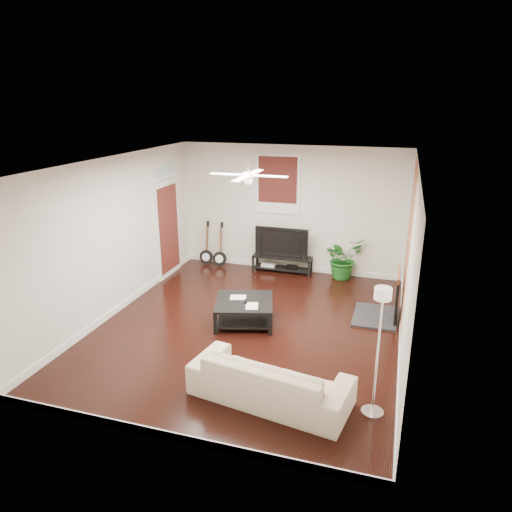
{
  "coord_description": "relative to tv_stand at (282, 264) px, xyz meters",
  "views": [
    {
      "loc": [
        2.28,
        -6.97,
        3.73
      ],
      "look_at": [
        0.0,
        0.4,
        1.15
      ],
      "focal_mm": 33.16,
      "sensor_mm": 36.0,
      "label": 1
    }
  ],
  "objects": [
    {
      "name": "tv_stand",
      "position": [
        0.0,
        0.0,
        0.0
      ],
      "size": [
        1.33,
        0.35,
        0.37
      ],
      "primitive_type": "cube",
      "color": "black",
      "rests_on": "floor"
    },
    {
      "name": "floor_lamp",
      "position": [
        2.32,
        -4.58,
        0.66
      ],
      "size": [
        0.32,
        0.32,
        1.7
      ],
      "primitive_type": null,
      "rotation": [
        0.0,
        0.0,
        -0.17
      ],
      "color": "silver",
      "rests_on": "floor"
    },
    {
      "name": "ceiling_fan",
      "position": [
        0.12,
        -2.78,
        2.41
      ],
      "size": [
        1.24,
        1.24,
        0.32
      ],
      "primitive_type": null,
      "color": "white",
      "rests_on": "ceiling"
    },
    {
      "name": "sofa",
      "position": [
        1.02,
        -4.68,
        0.12
      ],
      "size": [
        2.19,
        1.15,
        0.61
      ],
      "primitive_type": "imported",
      "rotation": [
        0.0,
        0.0,
        2.97
      ],
      "color": "tan",
      "rests_on": "floor"
    },
    {
      "name": "potted_plant",
      "position": [
        1.35,
        0.04,
        0.27
      ],
      "size": [
        1.07,
        1.08,
        0.91
      ],
      "primitive_type": "imported",
      "rotation": [
        0.0,
        0.0,
        0.82
      ],
      "color": "#1A5C1C",
      "rests_on": "floor"
    },
    {
      "name": "guitar_right",
      "position": [
        -1.48,
        -0.06,
        0.33
      ],
      "size": [
        0.35,
        0.28,
        1.03
      ],
      "primitive_type": null,
      "rotation": [
        0.0,
        0.0,
        0.18
      ],
      "color": "black",
      "rests_on": "floor"
    },
    {
      "name": "coffee_table",
      "position": [
        -0.01,
        -2.65,
        0.02
      ],
      "size": [
        1.2,
        1.2,
        0.41
      ],
      "primitive_type": "cube",
      "rotation": [
        0.0,
        0.0,
        0.27
      ],
      "color": "black",
      "rests_on": "floor"
    },
    {
      "name": "room",
      "position": [
        0.12,
        -2.78,
        1.21
      ],
      "size": [
        5.01,
        6.01,
        2.81
      ],
      "color": "black",
      "rests_on": "ground"
    },
    {
      "name": "fireplace",
      "position": [
        2.32,
        -1.78,
        0.27
      ],
      "size": [
        0.8,
        1.1,
        0.92
      ],
      "primitive_type": "cube",
      "color": "black",
      "rests_on": "floor"
    },
    {
      "name": "door_left",
      "position": [
        -2.34,
        -0.88,
        1.06
      ],
      "size": [
        0.08,
        1.0,
        2.5
      ],
      "primitive_type": "cube",
      "color": "white",
      "rests_on": "wall_left"
    },
    {
      "name": "brick_accent",
      "position": [
        2.61,
        -1.78,
        1.21
      ],
      "size": [
        0.02,
        2.2,
        2.8
      ],
      "primitive_type": "cube",
      "color": "#B5613A",
      "rests_on": "floor"
    },
    {
      "name": "guitar_left",
      "position": [
        -1.83,
        -0.03,
        0.33
      ],
      "size": [
        0.34,
        0.25,
        1.03
      ],
      "primitive_type": null,
      "rotation": [
        0.0,
        0.0,
        0.07
      ],
      "color": "black",
      "rests_on": "floor"
    },
    {
      "name": "tv",
      "position": [
        -0.0,
        0.02,
        0.53
      ],
      "size": [
        1.19,
        0.16,
        0.68
      ],
      "primitive_type": "imported",
      "color": "black",
      "rests_on": "tv_stand"
    },
    {
      "name": "window_back",
      "position": [
        -0.18,
        0.19,
        1.76
      ],
      "size": [
        1.0,
        0.06,
        1.3
      ],
      "primitive_type": "cube",
      "color": "#380F0F",
      "rests_on": "wall_back"
    }
  ]
}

